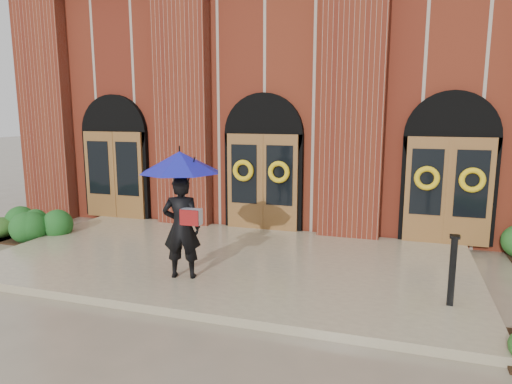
% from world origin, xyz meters
% --- Properties ---
extents(ground, '(90.00, 90.00, 0.00)m').
position_xyz_m(ground, '(0.00, 0.00, 0.00)').
color(ground, gray).
rests_on(ground, ground).
extents(landing, '(10.00, 5.30, 0.15)m').
position_xyz_m(landing, '(0.00, 0.15, 0.07)').
color(landing, tan).
rests_on(landing, ground).
extents(church_building, '(16.20, 12.53, 7.00)m').
position_xyz_m(church_building, '(0.00, 8.78, 3.50)').
color(church_building, maroon).
rests_on(church_building, ground).
extents(man_with_umbrella, '(1.81, 1.81, 2.36)m').
position_xyz_m(man_with_umbrella, '(-0.37, -1.17, 1.80)').
color(man_with_umbrella, black).
rests_on(man_with_umbrella, landing).
extents(metal_post, '(0.17, 0.17, 1.16)m').
position_xyz_m(metal_post, '(4.30, -1.01, 0.76)').
color(metal_post, black).
rests_on(metal_post, landing).
extents(hedge_wall_left, '(2.80, 1.12, 0.72)m').
position_xyz_m(hedge_wall_left, '(-6.23, 0.50, 0.36)').
color(hedge_wall_left, '#1B521C').
rests_on(hedge_wall_left, ground).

